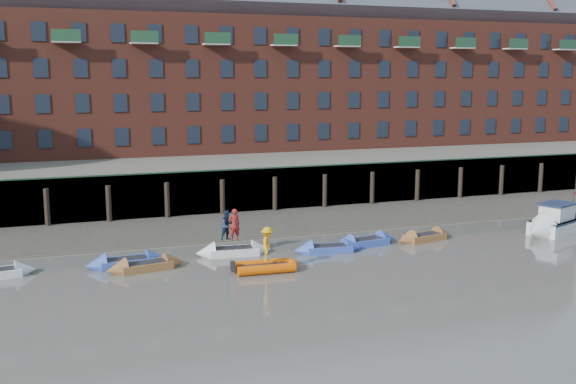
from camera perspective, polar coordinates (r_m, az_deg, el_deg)
name	(u,v)px	position (r m, az deg, el deg)	size (l,w,h in m)	color
ground	(385,308)	(30.08, 8.22, -9.70)	(220.00, 220.00, 0.00)	#5E5951
foreshore	(264,224)	(46.19, -2.03, -2.69)	(110.00, 8.00, 0.50)	#3D382F
mud_band	(280,234)	(43.03, -0.70, -3.62)	(110.00, 1.60, 0.10)	#4C4336
river_wall	(247,190)	(50.01, -3.52, 0.13)	(110.00, 1.23, 3.30)	#2D2A26
bank_terrace	(207,167)	(63.09, -6.84, 2.10)	(110.00, 28.00, 3.20)	#5E594D
apartment_terrace	(202,44)	(63.57, -7.25, 12.30)	(80.60, 15.56, 20.98)	brown
rowboat_1	(127,262)	(36.95, -13.50, -5.80)	(4.40, 1.55, 1.25)	#354EAE
rowboat_2	(146,266)	(36.06, -11.94, -6.15)	(4.28, 1.87, 1.20)	brown
rowboat_3	(234,251)	(38.27, -4.63, -5.02)	(4.39, 1.66, 1.24)	silver
rowboat_4	(328,249)	(38.80, 3.44, -4.81)	(4.16, 1.56, 1.18)	#354EAE
rowboat_5	(366,242)	(40.52, 6.58, -4.22)	(4.36, 1.88, 1.23)	#354EAE
rowboat_6	(425,237)	(42.31, 11.49, -3.76)	(4.20, 1.93, 1.18)	brown
rib_tender	(267,266)	(35.10, -1.78, -6.32)	(3.34, 1.72, 0.57)	#D64E04
motor_launch	(552,224)	(46.22, 21.43, -2.56)	(6.29, 4.09, 2.47)	silver
person_rower_a	(234,225)	(37.99, -4.56, -2.76)	(0.66, 0.43, 1.81)	maroon
person_rower_b	(227,225)	(38.06, -5.15, -2.83)	(0.83, 0.65, 1.71)	#19233F
person_rib_crew	(268,244)	(34.72, -1.75, -4.45)	(1.18, 0.68, 1.83)	orange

